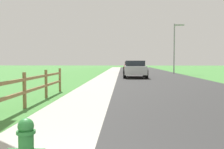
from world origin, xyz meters
TOP-DOWN VIEW (x-y plane):
  - ground_plane at (0.00, 25.00)m, footprint 120.00×120.00m
  - road_asphalt at (3.50, 27.00)m, footprint 7.00×66.00m
  - curb_concrete at (-3.00, 27.00)m, footprint 6.00×66.00m
  - grass_verge at (-4.50, 27.00)m, footprint 5.00×66.00m
  - rail_fence at (-2.54, 5.17)m, footprint 0.11×11.21m
  - parked_suv_silver at (1.55, 21.47)m, footprint 2.09×4.31m
  - parked_car_red at (1.54, 30.85)m, footprint 2.04×4.65m
  - parked_car_beige at (2.07, 39.88)m, footprint 2.12×4.81m
  - parked_car_white at (1.91, 49.69)m, footprint 2.19×4.34m
  - street_lamp at (6.50, 28.48)m, footprint 1.17×0.20m

SIDE VIEW (x-z plane):
  - ground_plane at x=0.00m, z-range 0.00..0.00m
  - road_asphalt at x=3.50m, z-range 0.00..0.01m
  - curb_concrete at x=-3.00m, z-range 0.00..0.01m
  - grass_verge at x=-4.50m, z-range 0.00..0.01m
  - rail_fence at x=-2.54m, z-range 0.09..1.20m
  - parked_car_white at x=1.91m, z-range 0.02..1.49m
  - parked_car_red at x=1.54m, z-range 0.04..1.47m
  - parked_car_beige at x=2.07m, z-range 0.01..1.51m
  - parked_suv_silver at x=1.55m, z-range 0.03..1.53m
  - street_lamp at x=6.50m, z-range 0.58..6.32m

